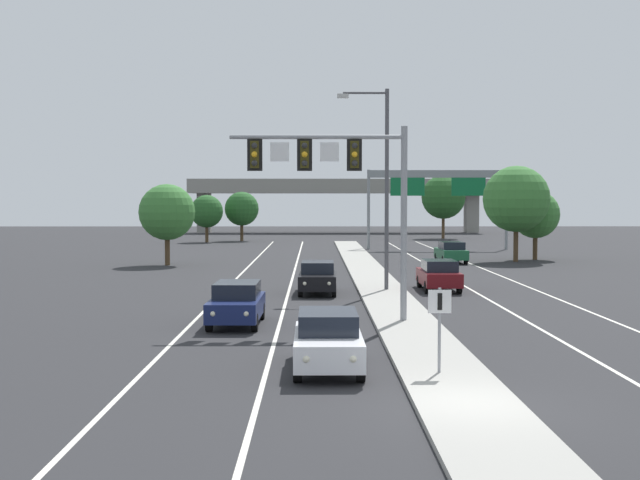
# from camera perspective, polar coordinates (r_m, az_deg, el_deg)

# --- Properties ---
(ground_plane) EXTENTS (260.00, 260.00, 0.00)m
(ground_plane) POSITION_cam_1_polar(r_m,az_deg,el_deg) (19.12, 10.07, -11.26)
(ground_plane) COLOR #28282B
(median_island) EXTENTS (2.40, 110.00, 0.15)m
(median_island) POSITION_cam_1_polar(r_m,az_deg,el_deg) (36.68, 4.95, -4.39)
(median_island) COLOR #9E9B93
(median_island) RESTS_ON ground
(lane_stripe_oncoming_center) EXTENTS (0.14, 100.00, 0.01)m
(lane_stripe_oncoming_center) POSITION_cam_1_polar(r_m,az_deg,el_deg) (43.50, -2.10, -3.35)
(lane_stripe_oncoming_center) COLOR silver
(lane_stripe_oncoming_center) RESTS_ON ground
(lane_stripe_receding_center) EXTENTS (0.14, 100.00, 0.01)m
(lane_stripe_receding_center) POSITION_cam_1_polar(r_m,az_deg,el_deg) (44.23, 10.18, -3.29)
(lane_stripe_receding_center) COLOR silver
(lane_stripe_receding_center) RESTS_ON ground
(edge_stripe_left) EXTENTS (0.14, 100.00, 0.01)m
(edge_stripe_left) POSITION_cam_1_polar(r_m,az_deg,el_deg) (43.73, -6.44, -3.34)
(edge_stripe_left) COLOR silver
(edge_stripe_left) RESTS_ON ground
(edge_stripe_right) EXTENTS (0.14, 100.00, 0.01)m
(edge_stripe_right) POSITION_cam_1_polar(r_m,az_deg,el_deg) (44.96, 14.32, -3.24)
(edge_stripe_right) COLOR silver
(edge_stripe_right) RESTS_ON ground
(overhead_signal_mast) EXTENTS (6.57, 0.44, 7.20)m
(overhead_signal_mast) POSITION_cam_1_polar(r_m,az_deg,el_deg) (30.88, 1.55, 4.33)
(overhead_signal_mast) COLOR gray
(overhead_signal_mast) RESTS_ON median_island
(median_sign_post) EXTENTS (0.60, 0.10, 2.20)m
(median_sign_post) POSITION_cam_1_polar(r_m,az_deg,el_deg) (21.82, 8.18, -5.26)
(median_sign_post) COLOR gray
(median_sign_post) RESTS_ON median_island
(street_lamp_median) EXTENTS (2.58, 0.28, 10.00)m
(street_lamp_median) POSITION_cam_1_polar(r_m,az_deg,el_deg) (41.77, 4.29, 4.34)
(street_lamp_median) COLOR #4C4C51
(street_lamp_median) RESTS_ON median_island
(car_oncoming_white) EXTENTS (1.83, 4.47, 1.58)m
(car_oncoming_white) POSITION_cam_1_polar(r_m,az_deg,el_deg) (22.79, 0.54, -6.84)
(car_oncoming_white) COLOR silver
(car_oncoming_white) RESTS_ON ground
(car_oncoming_navy) EXTENTS (1.88, 4.50, 1.58)m
(car_oncoming_navy) POSITION_cam_1_polar(r_m,az_deg,el_deg) (31.02, -5.72, -4.31)
(car_oncoming_navy) COLOR #141E4C
(car_oncoming_navy) RESTS_ON ground
(car_oncoming_black) EXTENTS (1.89, 4.50, 1.58)m
(car_oncoming_black) POSITION_cam_1_polar(r_m,az_deg,el_deg) (41.24, -0.16, -2.55)
(car_oncoming_black) COLOR black
(car_oncoming_black) RESTS_ON ground
(car_receding_darkred) EXTENTS (1.83, 4.47, 1.58)m
(car_receding_darkred) POSITION_cam_1_polar(r_m,az_deg,el_deg) (43.02, 8.14, -2.36)
(car_receding_darkred) COLOR #5B0F14
(car_receding_darkred) RESTS_ON ground
(car_receding_green) EXTENTS (1.91, 4.51, 1.58)m
(car_receding_green) POSITION_cam_1_polar(r_m,az_deg,el_deg) (62.16, 8.96, -0.80)
(car_receding_green) COLOR #195633
(car_receding_green) RESTS_ON ground
(highway_sign_gantry) EXTENTS (13.28, 0.42, 7.50)m
(highway_sign_gantry) POSITION_cam_1_polar(r_m,az_deg,el_deg) (79.05, 8.06, 3.82)
(highway_sign_gantry) COLOR gray
(highway_sign_gantry) RESTS_ON ground
(overpass_bridge) EXTENTS (42.40, 6.40, 7.65)m
(overpass_bridge) POSITION_cam_1_polar(r_m,az_deg,el_deg) (119.43, 1.24, 3.28)
(overpass_bridge) COLOR gray
(overpass_bridge) RESTS_ON ground
(tree_far_left_b) EXTENTS (3.88, 3.88, 5.61)m
(tree_far_left_b) POSITION_cam_1_polar(r_m,az_deg,el_deg) (95.07, -5.38, 2.14)
(tree_far_left_b) COLOR #4C3823
(tree_far_left_b) RESTS_ON ground
(tree_far_left_c) EXTENTS (4.00, 4.00, 5.78)m
(tree_far_left_c) POSITION_cam_1_polar(r_m,az_deg,el_deg) (60.06, -10.42, 1.88)
(tree_far_left_c) COLOR #4C3823
(tree_far_left_c) RESTS_ON ground
(tree_far_left_a) EXTENTS (3.61, 3.61, 5.22)m
(tree_far_left_a) POSITION_cam_1_polar(r_m,az_deg,el_deg) (92.55, -7.76, 1.95)
(tree_far_left_a) COLOR #4C3823
(tree_far_left_a) RESTS_ON ground
(tree_far_right_a) EXTENTS (3.73, 3.73, 5.40)m
(tree_far_right_a) POSITION_cam_1_polar(r_m,az_deg,el_deg) (66.90, 14.53, 1.70)
(tree_far_right_a) COLOR #4C3823
(tree_far_right_a) RESTS_ON ground
(tree_far_right_b) EXTENTS (5.32, 5.32, 7.70)m
(tree_far_right_b) POSITION_cam_1_polar(r_m,az_deg,el_deg) (101.86, 8.44, 2.93)
(tree_far_right_b) COLOR #4C3823
(tree_far_right_b) RESTS_ON ground
(tree_far_right_c) EXTENTS (4.99, 4.99, 7.22)m
(tree_far_right_c) POSITION_cam_1_polar(r_m,az_deg,el_deg) (64.26, 13.29, 2.75)
(tree_far_right_c) COLOR #4C3823
(tree_far_right_c) RESTS_ON ground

